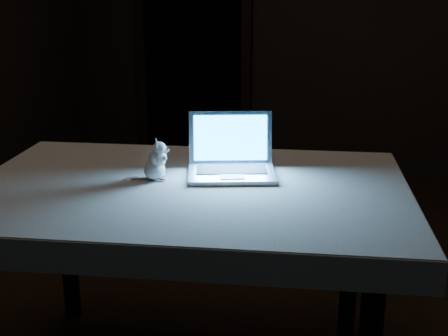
% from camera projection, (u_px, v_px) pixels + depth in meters
% --- Properties ---
extents(floor, '(5.00, 5.00, 0.00)m').
position_uv_depth(floor, '(192.00, 315.00, 2.75)').
color(floor, black).
rests_on(floor, ground).
extents(back_wall, '(4.50, 0.04, 2.60)m').
position_uv_depth(back_wall, '(323.00, 5.00, 4.59)').
color(back_wall, black).
rests_on(back_wall, ground).
extents(doorway, '(1.06, 0.36, 2.13)m').
position_uv_depth(doorway, '(193.00, 32.00, 5.04)').
color(doorway, black).
rests_on(doorway, back_wall).
extents(table, '(1.62, 1.25, 0.77)m').
position_uv_depth(table, '(190.00, 285.00, 2.23)').
color(table, black).
rests_on(table, floor).
extents(tablecloth, '(1.68, 1.24, 0.10)m').
position_uv_depth(tablecloth, '(172.00, 191.00, 2.20)').
color(tablecloth, beige).
rests_on(tablecloth, table).
extents(laptop, '(0.40, 0.38, 0.22)m').
position_uv_depth(laptop, '(232.00, 148.00, 2.17)').
color(laptop, '#A6A6AB').
rests_on(laptop, tablecloth).
extents(plush_mouse, '(0.13, 0.13, 0.15)m').
position_uv_depth(plush_mouse, '(154.00, 160.00, 2.15)').
color(plush_mouse, silver).
rests_on(plush_mouse, tablecloth).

